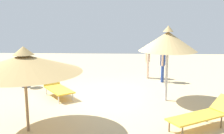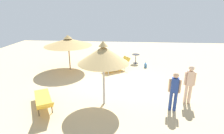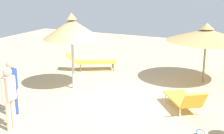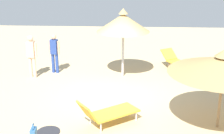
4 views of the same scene
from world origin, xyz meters
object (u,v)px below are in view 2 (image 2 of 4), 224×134
lounge_chair_near_left (117,65)px  parasol_umbrella_far_right (68,42)px  handbag (146,65)px  side_table_round (136,57)px  parasol_umbrella_edge (103,55)px  person_standing_near_right (189,82)px  lounge_chair_center (43,100)px  person_standing_far_left (174,89)px

lounge_chair_near_left → parasol_umbrella_far_right: bearing=-179.6°
parasol_umbrella_far_right → handbag: parasol_umbrella_far_right is taller
handbag → side_table_round: side_table_round is taller
parasol_umbrella_edge → parasol_umbrella_far_right: 4.97m
parasol_umbrella_edge → person_standing_near_right: 3.78m
lounge_chair_near_left → handbag: (1.89, 0.83, -0.23)m
parasol_umbrella_edge → handbag: bearing=65.6°
person_standing_near_right → handbag: person_standing_near_right is taller
person_standing_near_right → side_table_round: size_ratio=2.50×
parasol_umbrella_edge → lounge_chair_center: 3.03m
handbag → side_table_round: size_ratio=0.61×
person_standing_far_left → handbag: person_standing_far_left is taller
parasol_umbrella_edge → parasol_umbrella_far_right: bearing=124.0°
lounge_chair_center → side_table_round: 7.59m
lounge_chair_near_left → side_table_round: size_ratio=2.66×
handbag → parasol_umbrella_edge: bearing=-114.4°
lounge_chair_center → person_standing_far_left: person_standing_far_left is taller
parasol_umbrella_edge → handbag: size_ratio=6.58×
lounge_chair_near_left → handbag: 2.08m
parasol_umbrella_far_right → person_standing_far_left: parasol_umbrella_far_right is taller
lounge_chair_near_left → person_standing_far_left: 5.08m
person_standing_far_left → handbag: bearing=96.0°
parasol_umbrella_edge → person_standing_far_left: size_ratio=1.69×
parasol_umbrella_far_right → lounge_chair_center: parasol_umbrella_far_right is taller
person_standing_far_left → parasol_umbrella_far_right: bearing=141.7°
parasol_umbrella_far_right → handbag: bearing=9.7°
parasol_umbrella_far_right → side_table_round: (4.38, 1.71, -1.39)m
parasol_umbrella_far_right → person_standing_near_right: bearing=-30.8°
person_standing_far_left → parasol_umbrella_edge: bearing=174.1°
side_table_round → handbag: bearing=-53.3°
parasol_umbrella_edge → person_standing_near_right: size_ratio=1.60×
parasol_umbrella_edge → lounge_chair_near_left: parasol_umbrella_edge is taller
parasol_umbrella_edge → lounge_chair_near_left: (0.36, 4.13, -1.80)m
parasol_umbrella_far_right → lounge_chair_near_left: size_ratio=1.64×
parasol_umbrella_edge → person_standing_far_left: bearing=-5.9°
parasol_umbrella_far_right → handbag: 5.37m
side_table_round → person_standing_near_right: bearing=-70.3°
person_standing_far_left → side_table_round: person_standing_far_left is taller
parasol_umbrella_far_right → person_standing_far_left: (5.57, -4.40, -0.93)m
lounge_chair_center → side_table_round: size_ratio=3.16×
side_table_round → lounge_chair_near_left: bearing=-126.5°
person_standing_far_left → side_table_round: size_ratio=2.37×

